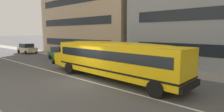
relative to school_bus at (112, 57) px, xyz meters
name	(u,v)px	position (x,y,z in m)	size (l,w,h in m)	color
ground_plane	(86,81)	(-1.16, -1.56, -1.68)	(400.00, 400.00, 0.00)	#4C4C4F
sidewalk_far	(142,67)	(-1.16, 5.85, -1.68)	(120.00, 3.00, 0.01)	gray
lane_centreline	(86,81)	(-1.16, -1.56, -1.68)	(110.00, 0.16, 0.01)	silver
school_bus	(112,57)	(0.00, 0.00, 0.00)	(12.75, 3.29, 2.83)	yellow
parked_car_green_by_entrance	(61,53)	(-11.57, 3.01, -0.84)	(3.97, 2.01, 1.64)	#236038
parked_car_beige_end_of_row	(27,48)	(-22.17, 3.28, -0.84)	(3.95, 1.97, 1.64)	#C1B28E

